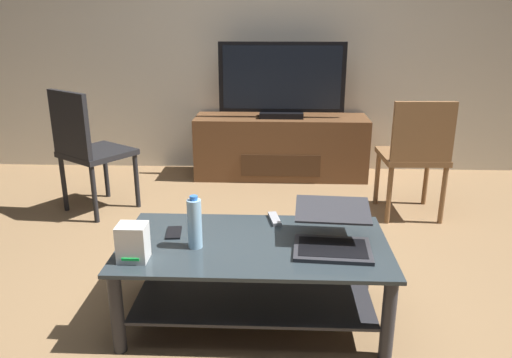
{
  "coord_description": "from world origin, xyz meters",
  "views": [
    {
      "loc": [
        0.12,
        -2.34,
        1.43
      ],
      "look_at": [
        0.01,
        0.29,
        0.55
      ],
      "focal_mm": 34.85,
      "sensor_mm": 36.0,
      "label": 1
    }
  ],
  "objects_px": {
    "tv_remote": "(275,219)",
    "side_chair": "(87,146)",
    "coffee_table": "(254,266)",
    "cell_phone": "(174,233)",
    "media_cabinet": "(281,147)",
    "dining_chair": "(415,152)",
    "water_bottle_near": "(195,223)",
    "router_box": "(133,242)",
    "television": "(282,82)",
    "laptop": "(333,233)"
  },
  "relations": [
    {
      "from": "laptop",
      "to": "router_box",
      "type": "xyz_separation_m",
      "value": [
        -0.88,
        -0.18,
        0.02
      ]
    },
    {
      "from": "water_bottle_near",
      "to": "tv_remote",
      "type": "height_order",
      "value": "water_bottle_near"
    },
    {
      "from": "dining_chair",
      "to": "water_bottle_near",
      "type": "relative_size",
      "value": 3.48
    },
    {
      "from": "tv_remote",
      "to": "dining_chair",
      "type": "bearing_deg",
      "value": 35.82
    },
    {
      "from": "coffee_table",
      "to": "television",
      "type": "xyz_separation_m",
      "value": [
        0.14,
        2.24,
        0.59
      ]
    },
    {
      "from": "media_cabinet",
      "to": "water_bottle_near",
      "type": "distance_m",
      "value": 2.37
    },
    {
      "from": "side_chair",
      "to": "router_box",
      "type": "relative_size",
      "value": 5.57
    },
    {
      "from": "router_box",
      "to": "tv_remote",
      "type": "relative_size",
      "value": 1.04
    },
    {
      "from": "dining_chair",
      "to": "cell_phone",
      "type": "xyz_separation_m",
      "value": [
        -1.49,
        -1.24,
        -0.09
      ]
    },
    {
      "from": "coffee_table",
      "to": "cell_phone",
      "type": "relative_size",
      "value": 9.04
    },
    {
      "from": "coffee_table",
      "to": "water_bottle_near",
      "type": "height_order",
      "value": "water_bottle_near"
    },
    {
      "from": "cell_phone",
      "to": "media_cabinet",
      "type": "bearing_deg",
      "value": 69.61
    },
    {
      "from": "dining_chair",
      "to": "television",
      "type": "bearing_deg",
      "value": 135.68
    },
    {
      "from": "media_cabinet",
      "to": "tv_remote",
      "type": "relative_size",
      "value": 9.64
    },
    {
      "from": "coffee_table",
      "to": "media_cabinet",
      "type": "xyz_separation_m",
      "value": [
        0.14,
        2.27,
        -0.0
      ]
    },
    {
      "from": "side_chair",
      "to": "laptop",
      "type": "bearing_deg",
      "value": -39.11
    },
    {
      "from": "coffee_table",
      "to": "laptop",
      "type": "distance_m",
      "value": 0.41
    },
    {
      "from": "router_box",
      "to": "television",
      "type": "bearing_deg",
      "value": 74.89
    },
    {
      "from": "side_chair",
      "to": "router_box",
      "type": "bearing_deg",
      "value": -63.27
    },
    {
      "from": "laptop",
      "to": "cell_phone",
      "type": "height_order",
      "value": "laptop"
    },
    {
      "from": "media_cabinet",
      "to": "side_chair",
      "type": "relative_size",
      "value": 1.67
    },
    {
      "from": "television",
      "to": "router_box",
      "type": "xyz_separation_m",
      "value": [
        -0.66,
        -2.44,
        -0.38
      ]
    },
    {
      "from": "water_bottle_near",
      "to": "cell_phone",
      "type": "distance_m",
      "value": 0.22
    },
    {
      "from": "coffee_table",
      "to": "dining_chair",
      "type": "relative_size",
      "value": 1.44
    },
    {
      "from": "television",
      "to": "cell_phone",
      "type": "height_order",
      "value": "television"
    },
    {
      "from": "media_cabinet",
      "to": "dining_chair",
      "type": "relative_size",
      "value": 1.76
    },
    {
      "from": "water_bottle_near",
      "to": "tv_remote",
      "type": "relative_size",
      "value": 1.58
    },
    {
      "from": "media_cabinet",
      "to": "cell_phone",
      "type": "xyz_separation_m",
      "value": [
        -0.54,
        -2.18,
        0.13
      ]
    },
    {
      "from": "television",
      "to": "router_box",
      "type": "relative_size",
      "value": 6.62
    },
    {
      "from": "water_bottle_near",
      "to": "cell_phone",
      "type": "bearing_deg",
      "value": 132.86
    },
    {
      "from": "water_bottle_near",
      "to": "cell_phone",
      "type": "height_order",
      "value": "water_bottle_near"
    },
    {
      "from": "water_bottle_near",
      "to": "coffee_table",
      "type": "bearing_deg",
      "value": 11.97
    },
    {
      "from": "television",
      "to": "router_box",
      "type": "distance_m",
      "value": 2.55
    },
    {
      "from": "media_cabinet",
      "to": "cell_phone",
      "type": "relative_size",
      "value": 11.02
    },
    {
      "from": "dining_chair",
      "to": "tv_remote",
      "type": "distance_m",
      "value": 1.45
    },
    {
      "from": "side_chair",
      "to": "tv_remote",
      "type": "relative_size",
      "value": 5.78
    },
    {
      "from": "tv_remote",
      "to": "side_chair",
      "type": "bearing_deg",
      "value": 131.52
    },
    {
      "from": "media_cabinet",
      "to": "water_bottle_near",
      "type": "relative_size",
      "value": 6.12
    },
    {
      "from": "water_bottle_near",
      "to": "media_cabinet",
      "type": "bearing_deg",
      "value": 80.02
    },
    {
      "from": "tv_remote",
      "to": "laptop",
      "type": "bearing_deg",
      "value": -57.02
    },
    {
      "from": "coffee_table",
      "to": "television",
      "type": "distance_m",
      "value": 2.32
    },
    {
      "from": "coffee_table",
      "to": "cell_phone",
      "type": "xyz_separation_m",
      "value": [
        -0.4,
        0.08,
        0.13
      ]
    },
    {
      "from": "laptop",
      "to": "tv_remote",
      "type": "height_order",
      "value": "laptop"
    },
    {
      "from": "media_cabinet",
      "to": "laptop",
      "type": "xyz_separation_m",
      "value": [
        0.22,
        -2.28,
        0.19
      ]
    },
    {
      "from": "router_box",
      "to": "water_bottle_near",
      "type": "bearing_deg",
      "value": 28.85
    },
    {
      "from": "coffee_table",
      "to": "side_chair",
      "type": "bearing_deg",
      "value": 134.13
    },
    {
      "from": "cell_phone",
      "to": "dining_chair",
      "type": "bearing_deg",
      "value": 33.21
    },
    {
      "from": "coffee_table",
      "to": "tv_remote",
      "type": "xyz_separation_m",
      "value": [
        0.09,
        0.26,
        0.13
      ]
    },
    {
      "from": "dining_chair",
      "to": "router_box",
      "type": "height_order",
      "value": "dining_chair"
    },
    {
      "from": "tv_remote",
      "to": "router_box",
      "type": "bearing_deg",
      "value": -154.17
    }
  ]
}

